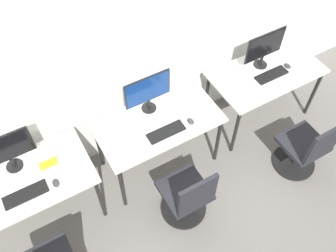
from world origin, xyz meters
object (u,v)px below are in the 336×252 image
Objects in this scene: keyboard_left at (26,195)px; monitor_right at (265,48)px; monitor_center at (148,91)px; mouse_right at (288,66)px; office_chair_right at (305,150)px; monitor_left at (5,151)px; mouse_center at (191,121)px; mouse_left at (56,183)px; keyboard_right at (271,75)px; keyboard_center at (166,132)px; office_chair_center at (187,197)px.

keyboard_left is 2.78m from monitor_right.
monitor_center is 1.66m from mouse_right.
monitor_right is 0.56× the size of office_chair_right.
mouse_center is (1.65, -0.37, -0.24)m from monitor_left.
mouse_center is at bearing -53.14° from monitor_center.
monitor_left is at bearing 167.49° from mouse_center.
keyboard_right is (2.49, 0.10, -0.01)m from mouse_left.
monitor_center is at bearing 17.81° from mouse_left.
monitor_right is (1.11, 0.30, 0.24)m from mouse_center.
office_chair_right reaches higher than keyboard_right.
mouse_center is 1.17m from monitor_right.
keyboard_center is at bearing -90.00° from monitor_center.
monitor_center reaches higher than mouse_right.
monitor_left is 5.40× the size of mouse_center.
mouse_left is at bearing -162.19° from monitor_center.
keyboard_center is at bearing 0.18° from mouse_left.
mouse_center is (1.39, -0.01, 0.00)m from mouse_left.
mouse_left and mouse_right have the same top height.
mouse_center is 1.11m from keyboard_right.
keyboard_left is 1.00× the size of keyboard_right.
mouse_left is 2.52m from monitor_right.
mouse_center is at bearing 147.48° from office_chair_right.
monitor_center is 5.40× the size of mouse_right.
keyboard_center and keyboard_right have the same top height.
mouse_left reaches higher than keyboard_right.
mouse_right is at bearing 4.06° from keyboard_center.
mouse_left is at bearing -179.82° from keyboard_center.
monitor_left is 1.27× the size of keyboard_center.
mouse_left is 2.74m from mouse_right.
office_chair_right reaches higher than mouse_right.
keyboard_center is at bearing -168.06° from monitor_right.
monitor_right is at bearing -2.62° from monitor_center.
office_chair_right is at bearing -93.52° from monitor_right.
monitor_center is 1.10m from office_chair_center.
mouse_center is at bearing -12.51° from monitor_left.
monitor_left reaches higher than keyboard_center.
monitor_left reaches higher than mouse_center.
keyboard_left is 1.65m from mouse_center.
monitor_right reaches higher than mouse_right.
monitor_center is 0.43m from keyboard_center.
office_chair_center reaches higher than mouse_right.
monitor_right is (2.76, -0.07, 0.00)m from monitor_left.
keyboard_left is 2.82m from office_chair_right.
monitor_right is (2.49, 0.30, 0.24)m from mouse_left.
keyboard_center is at bearing -175.97° from keyboard_right.
office_chair_center reaches higher than keyboard_left.
office_chair_center is at bearing -26.52° from mouse_left.
keyboard_right is 4.25× the size of mouse_right.
monitor_left is 1.71m from mouse_center.
mouse_center is 0.19× the size of monitor_right.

